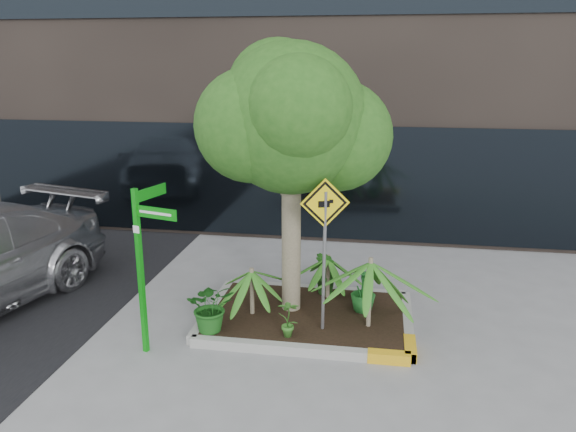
# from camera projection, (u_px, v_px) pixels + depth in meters

# --- Properties ---
(ground) EXTENTS (80.00, 80.00, 0.00)m
(ground) POSITION_uv_depth(u_px,v_px,m) (293.00, 328.00, 8.89)
(ground) COLOR gray
(ground) RESTS_ON ground
(planter) EXTENTS (3.35, 2.36, 0.15)m
(planter) POSITION_uv_depth(u_px,v_px,m) (309.00, 316.00, 9.09)
(planter) COLOR #9E9E99
(planter) RESTS_ON ground
(tree) EXTENTS (2.97, 2.63, 4.45)m
(tree) POSITION_uv_depth(u_px,v_px,m) (291.00, 119.00, 8.46)
(tree) COLOR gray
(tree) RESTS_ON ground
(palm_front) EXTENTS (1.25, 1.25, 1.39)m
(palm_front) POSITION_uv_depth(u_px,v_px,m) (371.00, 262.00, 8.37)
(palm_front) COLOR gray
(palm_front) RESTS_ON ground
(palm_left) EXTENTS (0.87, 0.87, 0.97)m
(palm_left) POSITION_uv_depth(u_px,v_px,m) (252.00, 271.00, 8.88)
(palm_left) COLOR gray
(palm_left) RESTS_ON ground
(palm_back) EXTENTS (0.86, 0.86, 0.96)m
(palm_back) POSITION_uv_depth(u_px,v_px,m) (328.00, 258.00, 9.50)
(palm_back) COLOR gray
(palm_back) RESTS_ON ground
(shrub_a) EXTENTS (0.90, 0.90, 0.79)m
(shrub_a) POSITION_uv_depth(u_px,v_px,m) (211.00, 306.00, 8.40)
(shrub_a) COLOR #195418
(shrub_a) RESTS_ON planter
(shrub_b) EXTENTS (0.46, 0.46, 0.72)m
(shrub_b) POSITION_uv_depth(u_px,v_px,m) (363.00, 290.00, 9.08)
(shrub_b) COLOR #216E27
(shrub_b) RESTS_ON planter
(shrub_c) EXTENTS (0.33, 0.33, 0.60)m
(shrub_c) POSITION_uv_depth(u_px,v_px,m) (288.00, 318.00, 8.24)
(shrub_c) COLOR #347424
(shrub_c) RESTS_ON planter
(shrub_d) EXTENTS (0.61, 0.61, 0.81)m
(shrub_d) POSITION_uv_depth(u_px,v_px,m) (327.00, 273.00, 9.68)
(shrub_d) COLOR #225A1A
(shrub_d) RESTS_ON planter
(street_sign_post) EXTENTS (0.70, 0.84, 2.44)m
(street_sign_post) POSITION_uv_depth(u_px,v_px,m) (144.00, 253.00, 7.82)
(street_sign_post) COLOR #0D9713
(street_sign_post) RESTS_ON ground
(cattle_sign) EXTENTS (0.70, 0.23, 2.35)m
(cattle_sign) POSITION_uv_depth(u_px,v_px,m) (325.00, 230.00, 8.09)
(cattle_sign) COLOR slate
(cattle_sign) RESTS_ON ground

